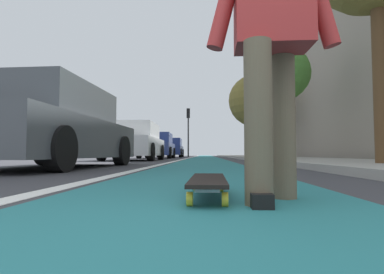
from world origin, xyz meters
TOP-DOWN VIEW (x-y plane):
  - ground_plane at (10.00, 0.00)m, footprint 80.00×80.00m
  - bike_lane_paint at (24.00, 0.00)m, footprint 56.00×1.80m
  - lane_stripe_white at (20.00, 1.05)m, footprint 52.00×0.16m
  - sidewalk_curb at (18.00, -3.27)m, footprint 52.00×3.20m
  - building_facade at (22.00, -5.88)m, footprint 40.00×1.20m
  - skateboard at (1.46, -0.05)m, footprint 0.84×0.22m
  - skater_person at (1.31, -0.39)m, footprint 0.46×0.72m
  - parked_car_near at (5.18, 2.82)m, footprint 4.43×2.17m
  - parked_car_mid at (12.11, 2.86)m, footprint 4.50×2.07m
  - parked_car_far at (18.09, 2.86)m, footprint 4.53×1.99m
  - parked_car_end at (24.50, 2.76)m, footprint 4.53×1.97m
  - traffic_light at (25.89, 1.45)m, footprint 0.33×0.28m
  - street_tree_mid at (11.03, -2.87)m, footprint 1.99×1.99m
  - street_tree_far at (17.62, -2.87)m, footprint 3.00×3.00m

SIDE VIEW (x-z plane):
  - ground_plane at x=10.00m, z-range 0.00..0.00m
  - bike_lane_paint at x=24.00m, z-range 0.00..0.00m
  - lane_stripe_white at x=20.00m, z-range 0.00..0.01m
  - sidewalk_curb at x=18.00m, z-range 0.00..0.11m
  - skateboard at x=1.46m, z-range 0.04..0.15m
  - parked_car_near at x=5.18m, z-range -0.03..1.46m
  - parked_car_far at x=18.09m, z-range -0.03..1.47m
  - parked_car_mid at x=12.11m, z-range -0.02..1.47m
  - parked_car_end at x=24.50m, z-range -0.02..1.47m
  - skater_person at x=1.31m, z-range 0.12..1.76m
  - traffic_light at x=25.89m, z-range 0.80..4.93m
  - street_tree_mid at x=11.03m, z-range 1.06..5.26m
  - street_tree_far at x=17.62m, z-range 0.91..5.75m
  - building_facade at x=22.00m, z-range 0.00..13.98m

